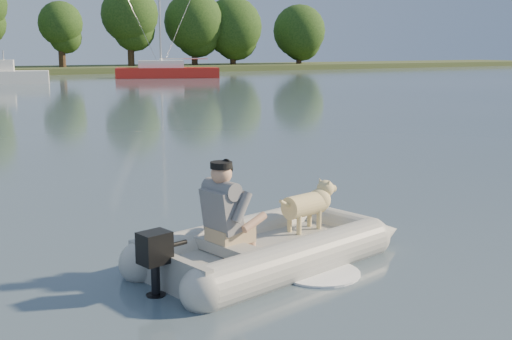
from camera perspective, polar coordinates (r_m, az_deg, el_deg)
water at (r=7.79m, az=5.13°, el=-8.21°), size 160.00×160.00×0.00m
treeline at (r=67.89m, az=-21.82°, el=12.40°), size 84.66×7.35×9.27m
dinghy at (r=7.68m, az=1.33°, el=-3.83°), size 5.38×4.41×1.38m
man at (r=7.22m, az=-2.94°, el=-3.29°), size 0.84×0.77×1.07m
dog at (r=8.19m, az=4.33°, el=-3.48°), size 0.98×0.53×0.62m
outboard_motor at (r=6.77m, az=-8.95°, el=-8.50°), size 0.47×0.37×0.79m
motorboat at (r=49.71m, az=-21.23°, el=8.47°), size 6.18×3.52×2.46m
sailboat at (r=55.72m, az=-7.97°, el=8.65°), size 8.98×5.45×11.85m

